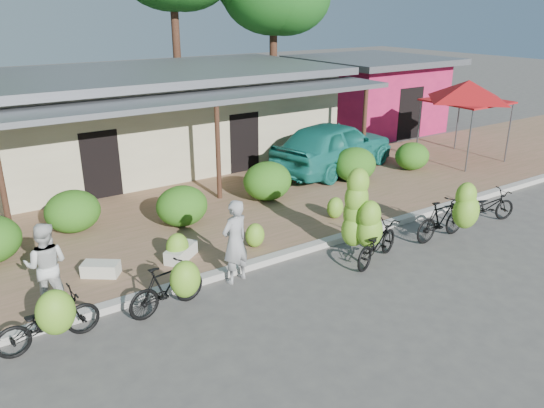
{
  "coord_description": "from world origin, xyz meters",
  "views": [
    {
      "loc": [
        -6.81,
        -6.93,
        5.41
      ],
      "look_at": [
        -0.61,
        2.42,
        1.2
      ],
      "focal_mm": 35.0,
      "sensor_mm": 36.0,
      "label": 1
    }
  ],
  "objects_px": {
    "bike_right": "(450,215)",
    "sack_far": "(101,269)",
    "bike_center": "(367,226)",
    "teal_van": "(334,146)",
    "bystander": "(46,265)",
    "bike_far_right": "(488,207)",
    "red_canopy": "(468,91)",
    "sack_near": "(181,253)",
    "bike_left": "(170,286)",
    "bike_far_left": "(49,320)",
    "vendor": "(235,242)"
  },
  "relations": [
    {
      "from": "bike_far_left",
      "to": "bike_far_right",
      "type": "bearing_deg",
      "value": -97.15
    },
    {
      "from": "sack_near",
      "to": "sack_far",
      "type": "relative_size",
      "value": 1.13
    },
    {
      "from": "bike_far_right",
      "to": "vendor",
      "type": "height_order",
      "value": "vendor"
    },
    {
      "from": "bike_right",
      "to": "bike_far_right",
      "type": "bearing_deg",
      "value": -81.89
    },
    {
      "from": "bike_left",
      "to": "bystander",
      "type": "height_order",
      "value": "bystander"
    },
    {
      "from": "red_canopy",
      "to": "bike_right",
      "type": "relative_size",
      "value": 2.07
    },
    {
      "from": "bystander",
      "to": "bike_center",
      "type": "bearing_deg",
      "value": -168.62
    },
    {
      "from": "bike_center",
      "to": "vendor",
      "type": "distance_m",
      "value": 3.06
    },
    {
      "from": "red_canopy",
      "to": "bike_far_right",
      "type": "height_order",
      "value": "red_canopy"
    },
    {
      "from": "red_canopy",
      "to": "bike_left",
      "type": "bearing_deg",
      "value": -164.33
    },
    {
      "from": "bike_far_left",
      "to": "sack_near",
      "type": "relative_size",
      "value": 2.08
    },
    {
      "from": "vendor",
      "to": "teal_van",
      "type": "bearing_deg",
      "value": -158.59
    },
    {
      "from": "sack_near",
      "to": "bike_far_right",
      "type": "bearing_deg",
      "value": -16.08
    },
    {
      "from": "teal_van",
      "to": "sack_far",
      "type": "bearing_deg",
      "value": 95.22
    },
    {
      "from": "vendor",
      "to": "bike_far_right",
      "type": "bearing_deg",
      "value": 158.42
    },
    {
      "from": "bike_right",
      "to": "bike_far_right",
      "type": "xyz_separation_m",
      "value": [
        1.9,
        0.27,
        -0.27
      ]
    },
    {
      "from": "bike_center",
      "to": "teal_van",
      "type": "xyz_separation_m",
      "value": [
        3.61,
        5.5,
        0.17
      ]
    },
    {
      "from": "red_canopy",
      "to": "bystander",
      "type": "relative_size",
      "value": 2.11
    },
    {
      "from": "bike_left",
      "to": "bystander",
      "type": "xyz_separation_m",
      "value": [
        -1.84,
        1.32,
        0.38
      ]
    },
    {
      "from": "bike_center",
      "to": "red_canopy",
      "type": "bearing_deg",
      "value": -84.09
    },
    {
      "from": "bike_center",
      "to": "bike_left",
      "type": "bearing_deg",
      "value": 66.63
    },
    {
      "from": "bike_left",
      "to": "sack_far",
      "type": "xyz_separation_m",
      "value": [
        -0.72,
        1.99,
        -0.31
      ]
    },
    {
      "from": "bike_left",
      "to": "bike_center",
      "type": "bearing_deg",
      "value": -103.2
    },
    {
      "from": "bike_right",
      "to": "sack_far",
      "type": "height_order",
      "value": "bike_right"
    },
    {
      "from": "red_canopy",
      "to": "bike_left",
      "type": "xyz_separation_m",
      "value": [
        -12.92,
        -3.62,
        -2.04
      ]
    },
    {
      "from": "bike_center",
      "to": "bystander",
      "type": "xyz_separation_m",
      "value": [
        -6.43,
        1.64,
        0.14
      ]
    },
    {
      "from": "bike_left",
      "to": "bike_right",
      "type": "relative_size",
      "value": 0.98
    },
    {
      "from": "bike_left",
      "to": "teal_van",
      "type": "relative_size",
      "value": 0.33
    },
    {
      "from": "sack_near",
      "to": "bystander",
      "type": "distance_m",
      "value": 2.95
    },
    {
      "from": "bike_far_right",
      "to": "sack_far",
      "type": "xyz_separation_m",
      "value": [
        -9.5,
        2.47,
        -0.18
      ]
    },
    {
      "from": "bike_center",
      "to": "vendor",
      "type": "height_order",
      "value": "bike_center"
    },
    {
      "from": "vendor",
      "to": "teal_van",
      "type": "height_order",
      "value": "teal_van"
    },
    {
      "from": "red_canopy",
      "to": "bike_center",
      "type": "bearing_deg",
      "value": -154.69
    },
    {
      "from": "bike_far_left",
      "to": "teal_van",
      "type": "bearing_deg",
      "value": -67.89
    },
    {
      "from": "sack_far",
      "to": "vendor",
      "type": "height_order",
      "value": "vendor"
    },
    {
      "from": "bike_center",
      "to": "bike_right",
      "type": "height_order",
      "value": "bike_center"
    },
    {
      "from": "teal_van",
      "to": "vendor",
      "type": "bearing_deg",
      "value": 111.47
    },
    {
      "from": "red_canopy",
      "to": "bike_far_right",
      "type": "bearing_deg",
      "value": -135.3
    },
    {
      "from": "bike_center",
      "to": "bike_right",
      "type": "bearing_deg",
      "value": -120.07
    },
    {
      "from": "bike_left",
      "to": "bike_far_right",
      "type": "height_order",
      "value": "bike_left"
    },
    {
      "from": "teal_van",
      "to": "bike_center",
      "type": "bearing_deg",
      "value": 132.24
    },
    {
      "from": "sack_near",
      "to": "vendor",
      "type": "height_order",
      "value": "vendor"
    },
    {
      "from": "sack_far",
      "to": "teal_van",
      "type": "distance_m",
      "value": 9.49
    },
    {
      "from": "red_canopy",
      "to": "bike_center",
      "type": "distance_m",
      "value": 9.4
    },
    {
      "from": "bike_far_left",
      "to": "teal_van",
      "type": "height_order",
      "value": "teal_van"
    },
    {
      "from": "bike_center",
      "to": "bystander",
      "type": "distance_m",
      "value": 6.63
    },
    {
      "from": "sack_near",
      "to": "bystander",
      "type": "relative_size",
      "value": 0.51
    },
    {
      "from": "bike_far_right",
      "to": "vendor",
      "type": "xyz_separation_m",
      "value": [
        -7.16,
        0.88,
        0.46
      ]
    },
    {
      "from": "bike_left",
      "to": "vendor",
      "type": "xyz_separation_m",
      "value": [
        1.61,
        0.41,
        0.33
      ]
    },
    {
      "from": "bike_far_left",
      "to": "teal_van",
      "type": "xyz_separation_m",
      "value": [
        10.3,
        5.1,
        0.42
      ]
    }
  ]
}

